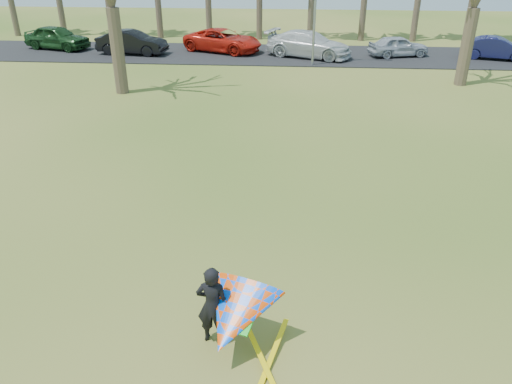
# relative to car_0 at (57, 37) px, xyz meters

# --- Properties ---
(ground) EXTENTS (100.00, 100.00, 0.00)m
(ground) POSITION_rel_car_0_xyz_m (16.10, -25.58, -0.87)
(ground) COLOR #275612
(ground) RESTS_ON ground
(parking_strip) EXTENTS (46.00, 7.00, 0.06)m
(parking_strip) POSITION_rel_car_0_xyz_m (16.10, -0.58, -0.84)
(parking_strip) COLOR black
(parking_strip) RESTS_ON ground
(car_0) EXTENTS (5.10, 3.16, 1.62)m
(car_0) POSITION_rel_car_0_xyz_m (0.00, 0.00, 0.00)
(car_0) COLOR #183D19
(car_0) RESTS_ON parking_strip
(car_1) EXTENTS (4.89, 2.16, 1.56)m
(car_1) POSITION_rel_car_0_xyz_m (5.86, -1.29, -0.03)
(car_1) COLOR black
(car_1) RESTS_ON parking_strip
(car_2) EXTENTS (6.05, 4.47, 1.53)m
(car_2) POSITION_rel_car_0_xyz_m (11.94, 0.03, -0.05)
(car_2) COLOR red
(car_2) RESTS_ON parking_strip
(car_3) EXTENTS (6.19, 4.28, 1.66)m
(car_3) POSITION_rel_car_0_xyz_m (17.89, -1.29, 0.02)
(car_3) COLOR silver
(car_3) RESTS_ON parking_strip
(car_4) EXTENTS (4.25, 2.59, 1.35)m
(car_4) POSITION_rel_car_0_xyz_m (23.90, -0.63, -0.13)
(car_4) COLOR #A9ADB7
(car_4) RESTS_ON parking_strip
(car_5) EXTENTS (4.52, 2.59, 1.41)m
(car_5) POSITION_rel_car_0_xyz_m (30.14, -1.02, -0.11)
(car_5) COLOR #161843
(car_5) RESTS_ON parking_strip
(kite_flyer) EXTENTS (2.13, 2.39, 2.02)m
(kite_flyer) POSITION_rel_car_0_xyz_m (16.01, -28.22, -0.02)
(kite_flyer) COLOR black
(kite_flyer) RESTS_ON ground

